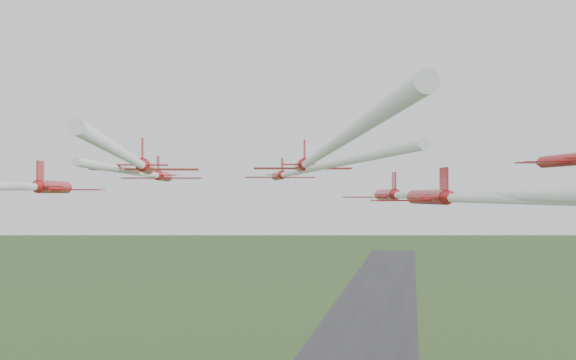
# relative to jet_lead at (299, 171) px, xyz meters

# --- Properties ---
(runway) EXTENTS (38.00, 900.00, 0.04)m
(runway) POSITION_rel_jet_lead_xyz_m (-6.26, 207.27, -52.81)
(runway) COLOR #2F2F31
(runway) RESTS_ON ground
(jet_lead) EXTENTS (20.94, 65.11, 2.48)m
(jet_lead) POSITION_rel_jet_lead_xyz_m (0.00, 0.00, 0.00)
(jet_lead) COLOR red
(jet_row2_left) EXTENTS (10.96, 42.59, 2.47)m
(jet_row2_left) POSITION_rel_jet_lead_xyz_m (-13.27, -5.69, -0.37)
(jet_row2_left) COLOR red
(jet_row2_right) EXTENTS (17.62, 66.03, 2.96)m
(jet_row2_right) POSITION_rel_jet_lead_xyz_m (11.69, -5.90, -2.31)
(jet_row2_right) COLOR red
(jet_row3_left) EXTENTS (12.32, 49.76, 2.81)m
(jet_row3_left) POSITION_rel_jet_lead_xyz_m (-19.67, -19.33, -1.61)
(jet_row3_left) COLOR red
(jet_row3_mid) EXTENTS (15.73, 63.04, 2.77)m
(jet_row3_mid) POSITION_rel_jet_lead_xyz_m (3.58, -17.71, 0.42)
(jet_row3_mid) COLOR red
(jet_row4_left) EXTENTS (14.51, 41.78, 2.48)m
(jet_row4_left) POSITION_rel_jet_lead_xyz_m (-7.13, -26.45, -0.14)
(jet_row4_left) COLOR red
(jet_row4_right) EXTENTS (21.23, 65.50, 2.77)m
(jet_row4_right) POSITION_rel_jet_lead_xyz_m (16.98, -30.94, -2.51)
(jet_row4_right) COLOR red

